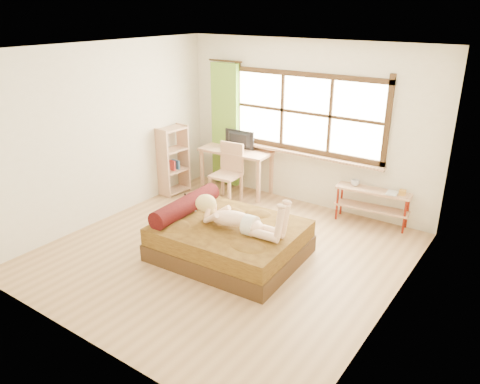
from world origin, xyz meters
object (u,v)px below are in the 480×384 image
Objects in this scene: bookshelf at (173,160)px; bed at (227,238)px; pipe_shelf at (373,199)px; desk at (236,155)px; woman at (237,209)px; chair at (229,169)px; kitten at (193,202)px.

bed is at bearing -26.73° from bookshelf.
desk is at bearing 176.78° from pipe_shelf.
woman is 2.14m from chair.
pipe_shelf is (2.40, 0.48, -0.15)m from chair.
woman is 1.08× the size of bookshelf.
woman reaches higher than desk.
woman is 2.41m from pipe_shelf.
bookshelf is at bearing 137.74° from kitten.
desk is at bearing 103.93° from kitten.
kitten is at bearing -76.43° from chair.
chair is at bearing -174.69° from pipe_shelf.
bookshelf is (-3.39, -0.79, 0.21)m from pipe_shelf.
woman is at bearing -25.42° from bookshelf.
chair is (-1.34, 1.65, -0.19)m from woman.
desk is at bearing 41.20° from bookshelf.
desk reaches higher than pipe_shelf.
chair is 0.83× the size of bookshelf.
woman is at bearing -122.39° from pipe_shelf.
desk is at bearing 122.55° from woman.
chair is at bearing -79.12° from desk.
bookshelf is (-0.90, -0.67, -0.08)m from desk.
pipe_shelf is (1.26, 2.09, 0.16)m from bed.
bookshelf is at bearing -172.93° from pipe_shelf.
pipe_shelf is at bearing 60.67° from woman.
bed is 2.52m from bookshelf.
desk reaches higher than kitten.
chair is (-1.14, 1.61, 0.31)m from bed.
bookshelf is (-2.33, 1.35, -0.13)m from woman.
woman reaches higher than kitten.
pipe_shelf is (1.06, 2.13, -0.34)m from woman.
kitten is 1.58m from chair.
chair reaches higher than pipe_shelf.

